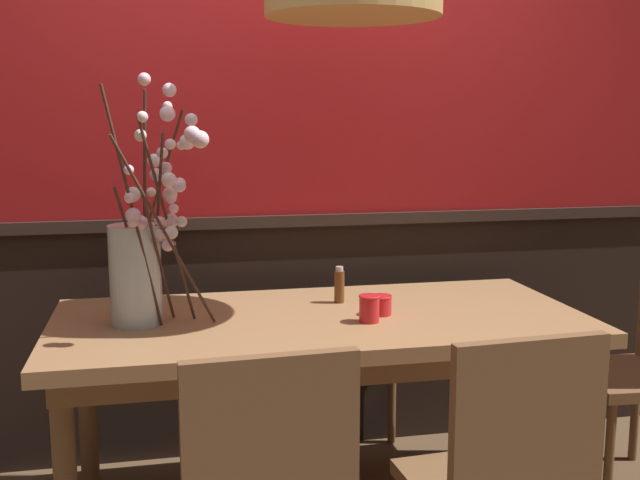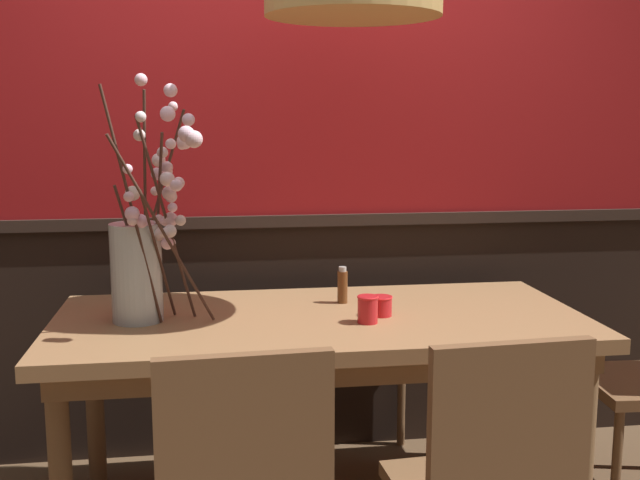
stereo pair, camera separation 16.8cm
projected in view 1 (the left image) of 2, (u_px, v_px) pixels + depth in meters
back_wall at (288, 137)px, 3.26m from camera, size 5.88×0.14×2.79m
dining_table at (320, 338)px, 2.73m from camera, size 1.88×0.87×0.77m
chair_near_side_right at (505, 475)px, 2.03m from camera, size 0.47×0.43×0.93m
chair_far_side_right at (342, 319)px, 3.61m from camera, size 0.48×0.46×0.91m
vase_with_blossoms at (142, 259)px, 2.56m from camera, size 0.35×0.64×0.84m
candle_holder_nearer_center at (381, 305)px, 2.72m from camera, size 0.08×0.08×0.07m
candle_holder_nearer_edge at (369, 308)px, 2.62m from camera, size 0.08×0.08×0.10m
condiment_bottle at (339, 285)px, 2.89m from camera, size 0.04×0.04×0.14m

